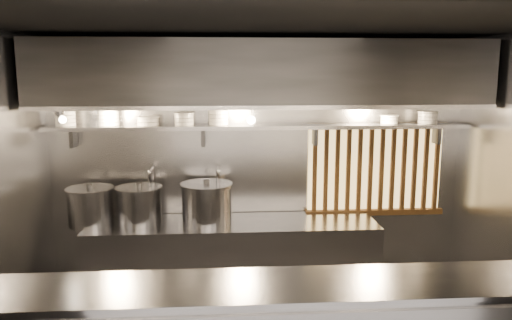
{
  "coord_description": "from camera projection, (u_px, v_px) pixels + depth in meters",
  "views": [
    {
      "loc": [
        -0.41,
        -3.89,
        2.44
      ],
      "look_at": [
        -0.1,
        0.55,
        1.66
      ],
      "focal_mm": 35.0,
      "sensor_mm": 36.0,
      "label": 1
    }
  ],
  "objects": [
    {
      "name": "ceiling",
      "position": [
        274.0,
        24.0,
        3.78
      ],
      "size": [
        4.5,
        4.5,
        0.0
      ],
      "primitive_type": "plane",
      "rotation": [
        3.14,
        0.0,
        0.0
      ],
      "color": "black",
      "rests_on": "wall_back"
    },
    {
      "name": "wall_back",
      "position": [
        259.0,
        168.0,
        5.5
      ],
      "size": [
        4.5,
        0.0,
        4.5
      ],
      "primitive_type": "plane",
      "rotation": [
        1.57,
        0.0,
        0.0
      ],
      "color": "gray",
      "rests_on": "floor"
    },
    {
      "name": "cooking_bench",
      "position": [
        233.0,
        263.0,
        5.28
      ],
      "size": [
        3.0,
        0.7,
        0.9
      ],
      "primitive_type": "cube",
      "color": "#9B9BA0",
      "rests_on": "floor"
    },
    {
      "name": "bowl_shelf",
      "position": [
        260.0,
        127.0,
        5.24
      ],
      "size": [
        4.4,
        0.34,
        0.04
      ],
      "primitive_type": "cube",
      "color": "#9B9BA0",
      "rests_on": "wall_back"
    },
    {
      "name": "exhaust_hood",
      "position": [
        262.0,
        74.0,
        4.93
      ],
      "size": [
        4.4,
        0.81,
        0.65
      ],
      "color": "#2D2D30",
      "rests_on": "ceiling"
    },
    {
      "name": "wood_screen",
      "position": [
        375.0,
        169.0,
        5.55
      ],
      "size": [
        1.56,
        0.09,
        1.04
      ],
      "color": "#F0C26C",
      "rests_on": "wall_back"
    },
    {
      "name": "faucet_left",
      "position": [
        152.0,
        181.0,
        5.31
      ],
      "size": [
        0.04,
        0.3,
        0.5
      ],
      "color": "silver",
      "rests_on": "wall_back"
    },
    {
      "name": "faucet_right",
      "position": [
        218.0,
        180.0,
        5.35
      ],
      "size": [
        0.04,
        0.3,
        0.5
      ],
      "color": "silver",
      "rests_on": "wall_back"
    },
    {
      "name": "heat_lamp",
      "position": [
        60.0,
        113.0,
        4.62
      ],
      "size": [
        0.25,
        0.35,
        0.2
      ],
      "color": "#9B9BA0",
      "rests_on": "exhaust_hood"
    },
    {
      "name": "pendant_bulb",
      "position": [
        251.0,
        120.0,
        5.1
      ],
      "size": [
        0.09,
        0.09,
        0.19
      ],
      "color": "#2D2D30",
      "rests_on": "exhaust_hood"
    },
    {
      "name": "stock_pot_left",
      "position": [
        91.0,
        206.0,
        5.09
      ],
      "size": [
        0.6,
        0.6,
        0.43
      ],
      "rotation": [
        0.0,
        0.0,
        -0.3
      ],
      "color": "#9B9BA0",
      "rests_on": "cooking_bench"
    },
    {
      "name": "stock_pot_mid",
      "position": [
        140.0,
        205.0,
        5.14
      ],
      "size": [
        0.63,
        0.63,
        0.42
      ],
      "rotation": [
        0.0,
        0.0,
        -0.4
      ],
      "color": "#9B9BA0",
      "rests_on": "cooking_bench"
    },
    {
      "name": "stock_pot_right",
      "position": [
        207.0,
        203.0,
        5.18
      ],
      "size": [
        0.55,
        0.55,
        0.45
      ],
      "rotation": [
        0.0,
        0.0,
        -0.01
      ],
      "color": "#9B9BA0",
      "rests_on": "cooking_bench"
    },
    {
      "name": "bowl_stack_0",
      "position": [
        65.0,
        118.0,
        5.08
      ],
      "size": [
        0.22,
        0.22,
        0.17
      ],
      "color": "white",
      "rests_on": "bowl_shelf"
    },
    {
      "name": "bowl_stack_1",
      "position": [
        108.0,
        118.0,
        5.11
      ],
      "size": [
        0.23,
        0.23,
        0.17
      ],
      "color": "white",
      "rests_on": "bowl_shelf"
    },
    {
      "name": "bowl_stack_2",
      "position": [
        148.0,
        121.0,
        5.15
      ],
      "size": [
        0.24,
        0.24,
        0.09
      ],
      "color": "white",
      "rests_on": "bowl_shelf"
    },
    {
      "name": "bowl_stack_3",
      "position": [
        184.0,
        119.0,
        5.17
      ],
      "size": [
        0.21,
        0.21,
        0.13
      ],
      "color": "white",
      "rests_on": "bowl_shelf"
    },
    {
      "name": "bowl_stack_4",
      "position": [
        218.0,
        117.0,
        5.19
      ],
      "size": [
        0.22,
        0.22,
        0.17
      ],
      "color": "white",
      "rests_on": "bowl_shelf"
    },
    {
      "name": "bowl_stack_5",
      "position": [
        389.0,
        119.0,
        5.32
      ],
      "size": [
        0.2,
        0.2,
        0.09
      ],
      "color": "white",
      "rests_on": "bowl_shelf"
    },
    {
      "name": "bowl_stack_6",
      "position": [
        428.0,
        117.0,
        5.35
      ],
      "size": [
        0.22,
        0.22,
        0.13
      ],
      "color": "white",
      "rests_on": "bowl_shelf"
    }
  ]
}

